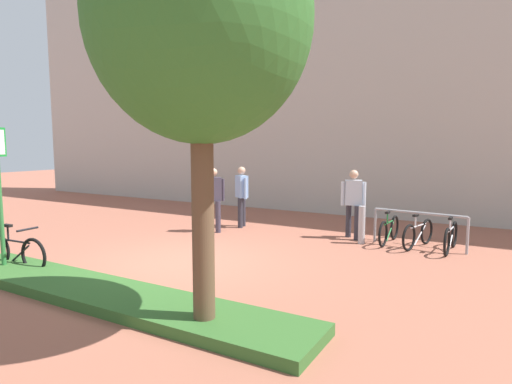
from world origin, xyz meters
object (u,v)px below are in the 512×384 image
bollard_steel (362,225)px  person_casual_tan (353,200)px  tree_sidewalk (200,21)px  bike_at_sign (15,252)px  bike_rack_cluster (419,232)px  person_shirt_blue (242,193)px  person_suited_dark (213,196)px

bollard_steel → person_casual_tan: 0.77m
tree_sidewalk → bike_at_sign: size_ratio=3.16×
tree_sidewalk → person_casual_tan: 6.74m
bike_rack_cluster → person_shirt_blue: 4.82m
tree_sidewalk → bollard_steel: (0.40, 5.68, -3.36)m
bollard_steel → person_shirt_blue: 3.60m
bike_rack_cluster → person_casual_tan: bearing=174.6°
tree_sidewalk → bike_at_sign: (-4.65, 0.35, -3.46)m
tree_sidewalk → bollard_steel: size_ratio=5.90×
bollard_steel → bike_at_sign: bearing=-133.5°
bike_at_sign → bike_rack_cluster: (6.29, 5.61, -0.00)m
person_casual_tan → bike_rack_cluster: bearing=-5.4°
person_casual_tan → person_suited_dark: (-3.49, -1.06, 0.00)m
person_casual_tan → person_shirt_blue: bearing=-178.2°
bollard_steel → person_casual_tan: size_ratio=0.52×
tree_sidewalk → bike_rack_cluster: bearing=74.7°
bollard_steel → person_suited_dark: 3.92m
bike_rack_cluster → person_suited_dark: 5.19m
bike_rack_cluster → tree_sidewalk: bearing=-105.3°
bike_rack_cluster → bollard_steel: size_ratio=2.33×
person_shirt_blue → bike_rack_cluster: bearing=-0.6°
bollard_steel → person_suited_dark: bearing=-170.8°
person_shirt_blue → bollard_steel: bearing=-5.4°
tree_sidewalk → person_shirt_blue: bearing=117.6°
tree_sidewalk → person_shirt_blue: (-3.14, 6.01, -2.83)m
bike_at_sign → person_casual_tan: 7.46m
tree_sidewalk → person_casual_tan: size_ratio=3.09×
person_casual_tan → bollard_steel: bearing=-51.2°
bike_at_sign → person_casual_tan: size_ratio=0.98×
person_shirt_blue → person_suited_dark: size_ratio=1.00×
person_shirt_blue → person_suited_dark: (-0.29, -0.96, 0.00)m
bike_rack_cluster → person_shirt_blue: bearing=179.4°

